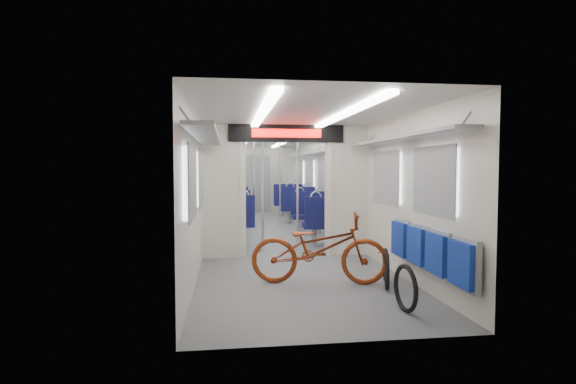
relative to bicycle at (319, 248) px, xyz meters
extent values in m
plane|color=#515456|center=(-0.20, 3.96, -0.48)|extent=(12.00, 12.00, 0.00)
cube|color=beige|center=(-1.65, 3.96, 0.67)|extent=(0.02, 12.00, 2.30)
cube|color=beige|center=(1.25, 3.96, 0.67)|extent=(0.02, 12.00, 2.30)
cube|color=beige|center=(-0.20, 9.96, 0.67)|extent=(2.90, 0.02, 2.30)
cube|color=beige|center=(-0.20, -2.04, 0.67)|extent=(2.90, 0.02, 2.30)
cube|color=silver|center=(-0.20, 3.96, 1.82)|extent=(2.90, 12.00, 0.02)
cube|color=white|center=(-0.75, 3.96, 1.79)|extent=(0.12, 11.40, 0.04)
cube|color=white|center=(0.35, 3.96, 1.79)|extent=(0.12, 11.40, 0.04)
cube|color=beige|center=(-1.32, 1.96, 0.52)|extent=(0.65, 0.18, 2.00)
cube|color=beige|center=(0.93, 1.96, 0.52)|extent=(0.65, 0.18, 2.00)
cube|color=beige|center=(-0.20, 1.96, 1.67)|extent=(2.90, 0.18, 0.30)
cylinder|color=beige|center=(-1.00, 1.96, 0.52)|extent=(0.20, 0.20, 2.00)
cylinder|color=beige|center=(0.60, 1.96, 0.52)|extent=(0.20, 0.20, 2.00)
cube|color=black|center=(-0.20, 1.85, 1.67)|extent=(2.00, 0.03, 0.30)
cube|color=#FF0C07|center=(-0.20, 1.83, 1.67)|extent=(1.20, 0.02, 0.14)
cube|color=white|center=(-1.62, -0.84, 0.92)|extent=(0.04, 1.00, 0.75)
cube|color=white|center=(1.22, -0.84, 0.92)|extent=(0.04, 1.00, 0.75)
cube|color=white|center=(-1.62, 0.76, 0.92)|extent=(0.04, 1.00, 0.75)
cube|color=white|center=(1.22, 0.76, 0.92)|extent=(0.04, 1.00, 0.75)
cube|color=white|center=(-1.62, 3.46, 0.92)|extent=(0.04, 1.00, 0.75)
cube|color=white|center=(1.22, 3.46, 0.92)|extent=(0.04, 1.00, 0.75)
cube|color=white|center=(-1.62, 5.36, 0.92)|extent=(0.04, 1.00, 0.75)
cube|color=white|center=(1.22, 5.36, 0.92)|extent=(0.04, 1.00, 0.75)
cube|color=white|center=(-1.62, 7.26, 0.92)|extent=(0.04, 1.00, 0.75)
cube|color=white|center=(1.22, 7.26, 0.92)|extent=(0.04, 1.00, 0.75)
cube|color=white|center=(-1.62, 9.06, 0.92)|extent=(0.04, 1.00, 0.75)
cube|color=white|center=(1.22, 9.06, 0.92)|extent=(0.04, 1.00, 0.75)
cube|color=gray|center=(-1.47, -0.04, 1.47)|extent=(0.30, 3.60, 0.04)
cube|color=gray|center=(1.07, -0.04, 1.47)|extent=(0.30, 3.60, 0.04)
cube|color=gray|center=(-1.47, 5.96, 1.47)|extent=(0.30, 7.60, 0.04)
cube|color=gray|center=(1.07, 5.96, 1.47)|extent=(0.30, 7.60, 0.04)
cube|color=gray|center=(-0.20, 9.90, 0.52)|extent=(0.90, 0.05, 2.00)
imported|color=maroon|center=(0.00, 0.00, 0.00)|extent=(1.92, 0.99, 0.96)
cube|color=gray|center=(1.18, -1.64, 0.10)|extent=(0.06, 0.48, 0.54)
cube|color=navy|center=(1.12, -1.64, 0.10)|extent=(0.06, 0.44, 0.46)
cube|color=gray|center=(1.18, -1.09, 0.10)|extent=(0.06, 0.48, 0.54)
cube|color=navy|center=(1.12, -1.09, 0.10)|extent=(0.06, 0.44, 0.46)
cube|color=gray|center=(1.18, -0.54, 0.10)|extent=(0.06, 0.48, 0.54)
cube|color=navy|center=(1.12, -0.54, 0.10)|extent=(0.06, 0.44, 0.46)
cube|color=gray|center=(1.18, 0.01, 0.10)|extent=(0.06, 0.48, 0.54)
cube|color=navy|center=(1.12, 0.01, 0.10)|extent=(0.06, 0.44, 0.46)
torus|color=black|center=(0.68, -1.30, -0.24)|extent=(0.09, 0.53, 0.52)
torus|color=black|center=(0.80, -0.41, -0.27)|extent=(0.19, 0.47, 0.47)
torus|color=black|center=(0.92, -0.02, -0.27)|extent=(0.17, 0.46, 0.46)
cube|color=#0D0F3B|center=(-0.90, 3.37, -0.08)|extent=(0.45, 0.42, 0.10)
cylinder|color=gray|center=(-0.90, 3.37, -0.31)|extent=(0.10, 0.10, 0.35)
cube|color=#0D0F3B|center=(-0.90, 3.20, 0.25)|extent=(0.45, 0.08, 0.56)
torus|color=silver|center=(-0.90, 3.20, 0.53)|extent=(0.23, 0.03, 0.23)
cube|color=#0D0F3B|center=(-0.90, 5.08, -0.08)|extent=(0.45, 0.42, 0.10)
cylinder|color=gray|center=(-0.90, 5.08, -0.31)|extent=(0.10, 0.10, 0.35)
cube|color=#0D0F3B|center=(-0.90, 5.26, 0.25)|extent=(0.45, 0.08, 0.56)
torus|color=silver|center=(-0.90, 5.26, 0.53)|extent=(0.23, 0.03, 0.23)
cube|color=#0D0F3B|center=(-1.37, 3.37, -0.08)|extent=(0.45, 0.42, 0.10)
cylinder|color=gray|center=(-1.37, 3.37, -0.31)|extent=(0.10, 0.10, 0.35)
cube|color=#0D0F3B|center=(-1.37, 3.20, 0.25)|extent=(0.45, 0.08, 0.56)
torus|color=silver|center=(-1.37, 3.20, 0.53)|extent=(0.23, 0.03, 0.23)
cube|color=#0D0F3B|center=(-1.37, 5.08, -0.08)|extent=(0.45, 0.42, 0.10)
cylinder|color=gray|center=(-1.37, 5.08, -0.31)|extent=(0.10, 0.10, 0.35)
cube|color=#0D0F3B|center=(-1.37, 5.26, 0.25)|extent=(0.45, 0.08, 0.56)
torus|color=silver|center=(-1.37, 5.26, 0.53)|extent=(0.23, 0.03, 0.23)
cube|color=#0D0F3B|center=(0.50, 2.94, -0.08)|extent=(0.44, 0.41, 0.10)
cylinder|color=gray|center=(0.50, 2.94, -0.31)|extent=(0.10, 0.10, 0.35)
cube|color=#0D0F3B|center=(0.50, 2.77, 0.24)|extent=(0.44, 0.08, 0.54)
torus|color=silver|center=(0.50, 2.77, 0.51)|extent=(0.22, 0.03, 0.22)
cube|color=#0D0F3B|center=(0.50, 4.60, -0.08)|extent=(0.44, 0.41, 0.10)
cylinder|color=gray|center=(0.50, 4.60, -0.31)|extent=(0.10, 0.10, 0.35)
cube|color=#0D0F3B|center=(0.50, 4.77, 0.24)|extent=(0.44, 0.08, 0.54)
torus|color=silver|center=(0.50, 4.77, 0.51)|extent=(0.22, 0.03, 0.22)
cube|color=#0D0F3B|center=(0.97, 2.94, -0.08)|extent=(0.44, 0.41, 0.10)
cylinder|color=gray|center=(0.97, 2.94, -0.31)|extent=(0.10, 0.10, 0.35)
cube|color=#0D0F3B|center=(0.97, 2.77, 0.24)|extent=(0.44, 0.08, 0.54)
torus|color=silver|center=(0.97, 2.77, 0.51)|extent=(0.22, 0.03, 0.22)
cube|color=#0D0F3B|center=(0.97, 4.60, -0.08)|extent=(0.44, 0.41, 0.10)
cylinder|color=gray|center=(0.97, 4.60, -0.31)|extent=(0.10, 0.10, 0.35)
cube|color=#0D0F3B|center=(0.97, 4.77, 0.24)|extent=(0.44, 0.08, 0.54)
torus|color=silver|center=(0.97, 4.77, 0.51)|extent=(0.22, 0.03, 0.22)
cube|color=#0D0F3B|center=(-0.90, 6.80, -0.08)|extent=(0.48, 0.44, 0.10)
cylinder|color=gray|center=(-0.90, 6.80, -0.31)|extent=(0.10, 0.10, 0.35)
cube|color=#0D0F3B|center=(-0.90, 6.62, 0.26)|extent=(0.48, 0.08, 0.58)
torus|color=silver|center=(-0.90, 6.62, 0.55)|extent=(0.24, 0.03, 0.24)
cube|color=#0D0F3B|center=(-0.90, 8.60, -0.08)|extent=(0.48, 0.44, 0.10)
cylinder|color=gray|center=(-0.90, 8.60, -0.31)|extent=(0.10, 0.10, 0.35)
cube|color=#0D0F3B|center=(-0.90, 8.79, 0.26)|extent=(0.48, 0.08, 0.58)
torus|color=silver|center=(-0.90, 8.79, 0.55)|extent=(0.24, 0.03, 0.24)
cube|color=#0D0F3B|center=(-1.37, 6.80, -0.08)|extent=(0.48, 0.44, 0.10)
cylinder|color=gray|center=(-1.37, 6.80, -0.31)|extent=(0.10, 0.10, 0.35)
cube|color=#0D0F3B|center=(-1.37, 6.62, 0.26)|extent=(0.48, 0.08, 0.58)
torus|color=silver|center=(-1.37, 6.62, 0.55)|extent=(0.24, 0.03, 0.24)
cube|color=#0D0F3B|center=(-1.37, 8.60, -0.08)|extent=(0.48, 0.44, 0.10)
cylinder|color=gray|center=(-1.37, 8.60, -0.31)|extent=(0.10, 0.10, 0.35)
cube|color=#0D0F3B|center=(-1.37, 8.79, 0.26)|extent=(0.48, 0.08, 0.58)
torus|color=silver|center=(-1.37, 8.79, 0.55)|extent=(0.24, 0.03, 0.24)
cube|color=#0D0F3B|center=(0.50, 6.67, -0.08)|extent=(0.47, 0.44, 0.10)
cylinder|color=gray|center=(0.50, 6.67, -0.31)|extent=(0.10, 0.10, 0.35)
cube|color=#0D0F3B|center=(0.50, 6.49, 0.26)|extent=(0.47, 0.08, 0.58)
torus|color=silver|center=(0.50, 6.49, 0.55)|extent=(0.24, 0.03, 0.24)
cube|color=#0D0F3B|center=(0.50, 8.46, -0.08)|extent=(0.47, 0.44, 0.10)
cylinder|color=gray|center=(0.50, 8.46, -0.31)|extent=(0.10, 0.10, 0.35)
cube|color=#0D0F3B|center=(0.50, 8.64, 0.26)|extent=(0.47, 0.08, 0.58)
torus|color=silver|center=(0.50, 8.64, 0.55)|extent=(0.24, 0.03, 0.24)
cube|color=#0D0F3B|center=(0.97, 6.67, -0.08)|extent=(0.47, 0.44, 0.10)
cylinder|color=gray|center=(0.97, 6.67, -0.31)|extent=(0.10, 0.10, 0.35)
cube|color=#0D0F3B|center=(0.97, 6.49, 0.26)|extent=(0.47, 0.08, 0.58)
torus|color=silver|center=(0.97, 6.49, 0.55)|extent=(0.24, 0.03, 0.24)
cube|color=#0D0F3B|center=(0.97, 8.46, -0.08)|extent=(0.47, 0.44, 0.10)
cylinder|color=gray|center=(0.97, 8.46, -0.31)|extent=(0.10, 0.10, 0.35)
cube|color=#0D0F3B|center=(0.97, 8.64, 0.26)|extent=(0.47, 0.08, 0.58)
torus|color=silver|center=(0.97, 8.64, 0.55)|extent=(0.24, 0.03, 0.24)
cylinder|color=silver|center=(-0.58, 2.31, 0.67)|extent=(0.04, 0.04, 2.30)
cylinder|color=silver|center=(0.09, 2.48, 0.67)|extent=(0.04, 0.04, 2.30)
cylinder|color=silver|center=(-0.55, 5.63, 0.67)|extent=(0.04, 0.04, 2.30)
cylinder|color=silver|center=(0.15, 5.92, 0.67)|extent=(0.04, 0.04, 2.30)
camera|label=1|loc=(-1.20, -5.85, 1.07)|focal=28.00mm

